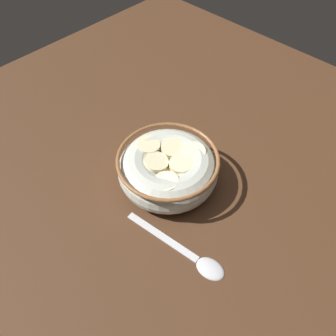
# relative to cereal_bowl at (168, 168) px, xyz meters

# --- Properties ---
(ground_plane) EXTENTS (0.94, 0.94, 0.02)m
(ground_plane) POSITION_rel_cereal_bowl_xyz_m (-0.00, 0.00, -0.04)
(ground_plane) COLOR #472B19
(cereal_bowl) EXTENTS (0.15, 0.15, 0.06)m
(cereal_bowl) POSITION_rel_cereal_bowl_xyz_m (0.00, 0.00, 0.00)
(cereal_bowl) COLOR beige
(cereal_bowl) RESTS_ON ground_plane
(spoon) EXTENTS (0.04, 0.16, 0.01)m
(spoon) POSITION_rel_cereal_bowl_xyz_m (-0.07, -0.12, -0.03)
(spoon) COLOR silver
(spoon) RESTS_ON ground_plane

